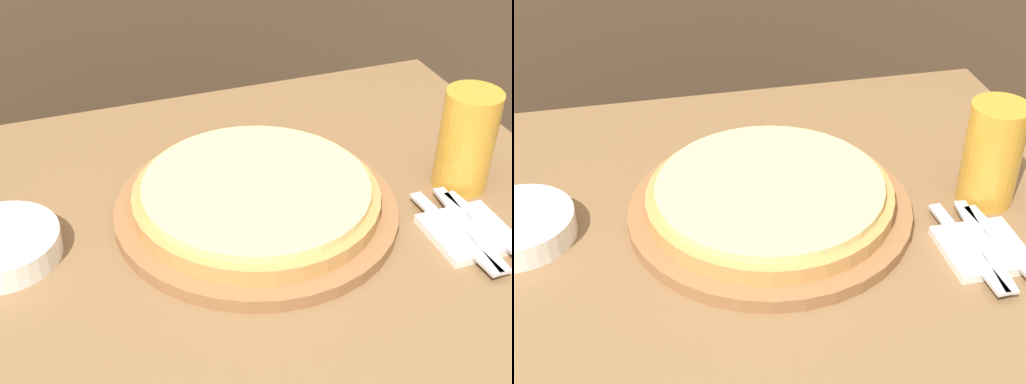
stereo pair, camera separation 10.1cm
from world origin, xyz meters
TOP-DOWN VIEW (x-y plane):
  - pizza_on_board at (0.07, 0.13)m, footprint 0.41×0.41m
  - beer_glass at (0.40, 0.10)m, footprint 0.08×0.08m
  - side_bowl at (-0.28, 0.15)m, footprint 0.16×0.16m
  - napkin_stack at (0.34, -0.02)m, footprint 0.11×0.11m
  - fork at (0.31, -0.02)m, footprint 0.03×0.20m
  - dinner_knife at (0.34, -0.02)m, footprint 0.04×0.20m
  - spoon at (0.36, -0.02)m, footprint 0.03×0.17m

SIDE VIEW (x-z plane):
  - napkin_stack at x=0.34m, z-range 0.76..0.77m
  - fork at x=0.31m, z-range 0.77..0.78m
  - dinner_knife at x=0.34m, z-range 0.77..0.78m
  - spoon at x=0.36m, z-range 0.77..0.78m
  - side_bowl at x=-0.28m, z-range 0.76..0.80m
  - pizza_on_board at x=0.07m, z-range 0.76..0.82m
  - beer_glass at x=0.40m, z-range 0.77..0.93m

